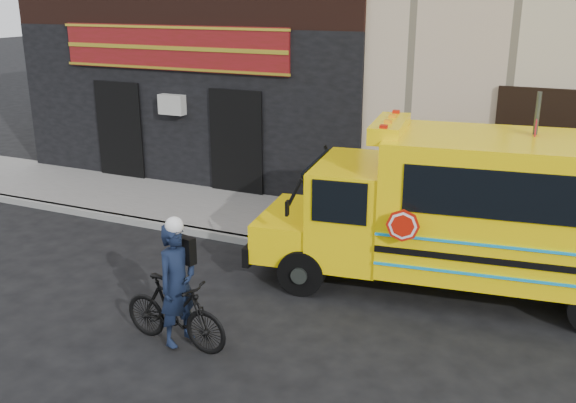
% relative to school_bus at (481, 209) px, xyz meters
% --- Properties ---
extents(ground, '(120.00, 120.00, 0.00)m').
position_rel_school_bus_xyz_m(ground, '(-3.18, -2.27, -1.51)').
color(ground, black).
rests_on(ground, ground).
extents(curb, '(40.00, 0.20, 0.15)m').
position_rel_school_bus_xyz_m(curb, '(-3.18, 0.33, -1.43)').
color(curb, gray).
rests_on(curb, ground).
extents(sidewalk, '(40.00, 3.00, 0.15)m').
position_rel_school_bus_xyz_m(sidewalk, '(-3.18, 1.83, -1.43)').
color(sidewalk, '#615F5B').
rests_on(sidewalk, ground).
extents(school_bus, '(7.12, 3.03, 2.92)m').
position_rel_school_bus_xyz_m(school_bus, '(0.00, 0.00, 0.00)').
color(school_bus, black).
rests_on(school_bus, ground).
extents(sign_pole, '(0.08, 0.30, 3.44)m').
position_rel_school_bus_xyz_m(sign_pole, '(0.67, 0.46, 0.37)').
color(sign_pole, '#3C433D').
rests_on(sign_pole, ground).
extents(bicycle, '(1.80, 0.62, 1.06)m').
position_rel_school_bus_xyz_m(bicycle, '(-3.68, -3.64, -0.98)').
color(bicycle, black).
rests_on(bicycle, ground).
extents(cyclist, '(0.57, 0.75, 1.83)m').
position_rel_school_bus_xyz_m(cyclist, '(-3.62, -3.60, -0.60)').
color(cyclist, black).
rests_on(cyclist, ground).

